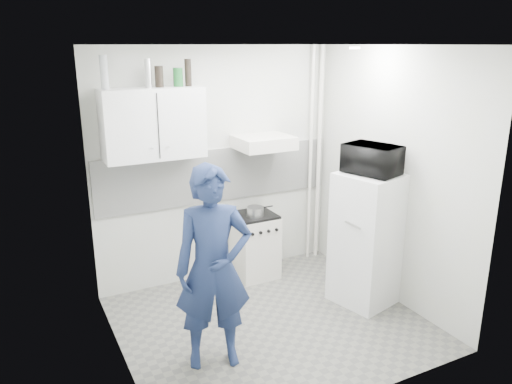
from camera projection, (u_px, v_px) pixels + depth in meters
name	position (u px, v px, depth m)	size (l,w,h in m)	color
floor	(270.00, 322.00, 4.86)	(2.80, 2.80, 0.00)	#66655C
ceiling	(273.00, 45.00, 4.12)	(2.80, 2.80, 0.00)	white
wall_back	(218.00, 166.00, 5.56)	(2.80, 2.80, 0.00)	silver
wall_left	(114.00, 219.00, 3.88)	(2.60, 2.60, 0.00)	silver
wall_right	(391.00, 177.00, 5.10)	(2.60, 2.60, 0.00)	silver
person	(213.00, 268.00, 4.04)	(0.63, 0.41, 1.72)	navy
stove	(255.00, 246.00, 5.76)	(0.46, 0.46, 0.73)	silver
fridge	(367.00, 239.00, 5.11)	(0.57, 0.57, 1.38)	white
stove_top	(255.00, 215.00, 5.65)	(0.44, 0.44, 0.03)	black
saucepan	(255.00, 211.00, 5.57)	(0.19, 0.19, 0.10)	silver
microwave	(372.00, 159.00, 4.87)	(0.35, 0.52, 0.29)	black
bottle_a	(104.00, 72.00, 4.59)	(0.07, 0.07, 0.31)	#B2B7BC
bottle_d	(148.00, 73.00, 4.77)	(0.06, 0.06, 0.27)	silver
canister_a	(159.00, 77.00, 4.83)	(0.08, 0.08, 0.20)	black
canister_b	(178.00, 77.00, 4.92)	(0.10, 0.10, 0.18)	#144C1E
bottle_e	(188.00, 73.00, 4.95)	(0.07, 0.07, 0.27)	black
upper_cabinet	(153.00, 124.00, 4.92)	(1.00, 0.35, 0.70)	white
range_hood	(264.00, 142.00, 5.46)	(0.60, 0.50, 0.14)	silver
backsplash	(218.00, 175.00, 5.57)	(2.74, 0.03, 0.60)	white
pipe_a	(319.00, 156.00, 6.05)	(0.05, 0.05, 2.60)	silver
pipe_b	(311.00, 157.00, 6.00)	(0.04, 0.04, 2.60)	silver
ceiling_spot_fixture	(355.00, 48.00, 4.73)	(0.10, 0.10, 0.02)	white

